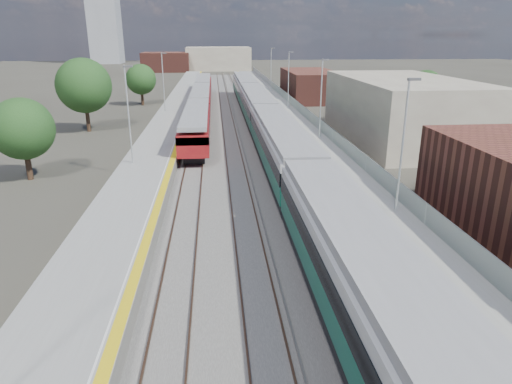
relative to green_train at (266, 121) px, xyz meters
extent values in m
plane|color=#47443A|center=(-1.50, 6.16, -2.41)|extent=(320.00, 320.00, 0.00)
cube|color=#565451|center=(-3.75, 8.66, -2.38)|extent=(10.50, 155.00, 0.06)
cube|color=#4C3323|center=(-0.72, 11.16, -2.30)|extent=(0.07, 160.00, 0.14)
cube|color=#4C3323|center=(0.72, 11.16, -2.30)|extent=(0.07, 160.00, 0.14)
cube|color=#4C3323|center=(-4.22, 11.16, -2.30)|extent=(0.07, 160.00, 0.14)
cube|color=#4C3323|center=(-2.78, 11.16, -2.30)|extent=(0.07, 160.00, 0.14)
cube|color=#4C3323|center=(-7.72, 11.16, -2.30)|extent=(0.07, 160.00, 0.14)
cube|color=#4C3323|center=(-6.28, 11.16, -2.30)|extent=(0.07, 160.00, 0.14)
cube|color=gray|center=(-1.05, 11.16, -2.31)|extent=(0.08, 160.00, 0.10)
cube|color=gray|center=(-2.45, 11.16, -2.31)|extent=(0.08, 160.00, 0.10)
cube|color=slate|center=(3.75, 8.66, -1.91)|extent=(4.70, 155.00, 1.00)
cube|color=gray|center=(3.75, 8.66, -1.40)|extent=(4.70, 155.00, 0.03)
cube|color=gold|center=(1.65, 8.66, -1.38)|extent=(0.40, 155.00, 0.01)
cube|color=gray|center=(5.95, 8.66, -0.81)|extent=(0.06, 155.00, 1.20)
cylinder|color=#9EA0A3|center=(5.10, -21.84, 2.36)|extent=(0.12, 0.12, 7.50)
cube|color=#4C4C4F|center=(5.35, -21.84, 6.01)|extent=(0.70, 0.18, 0.14)
cylinder|color=#9EA0A3|center=(5.10, -1.84, 2.36)|extent=(0.12, 0.12, 7.50)
cube|color=#4C4C4F|center=(5.35, -1.84, 6.01)|extent=(0.70, 0.18, 0.14)
cylinder|color=#9EA0A3|center=(5.10, 18.16, 2.36)|extent=(0.12, 0.12, 7.50)
cube|color=#4C4C4F|center=(5.35, 18.16, 6.01)|extent=(0.70, 0.18, 0.14)
cylinder|color=#9EA0A3|center=(5.10, 38.16, 2.36)|extent=(0.12, 0.12, 7.50)
cube|color=#4C4C4F|center=(5.35, 38.16, 6.01)|extent=(0.70, 0.18, 0.14)
cube|color=slate|center=(-10.55, 8.66, -1.91)|extent=(4.30, 155.00, 1.00)
cube|color=gray|center=(-10.55, 8.66, -1.40)|extent=(4.30, 155.00, 0.03)
cube|color=gold|center=(-8.65, 8.66, -1.38)|extent=(0.45, 155.00, 0.01)
cube|color=silver|center=(-9.00, 8.66, -1.38)|extent=(0.08, 155.00, 0.01)
cylinder|color=#9EA0A3|center=(-11.70, -9.84, 2.36)|extent=(0.12, 0.12, 7.50)
cube|color=#4C4C4F|center=(-11.45, -9.84, 6.01)|extent=(0.70, 0.18, 0.14)
cylinder|color=#9EA0A3|center=(-11.70, 16.16, 2.36)|extent=(0.12, 0.12, 7.50)
cube|color=#4C4C4F|center=(-11.45, 16.16, 6.01)|extent=(0.70, 0.18, 0.14)
cube|color=gray|center=(14.50, 1.16, 0.79)|extent=(11.00, 22.00, 6.40)
cube|color=brown|center=(11.50, 34.16, -0.01)|extent=(8.00, 18.00, 4.80)
cube|color=gray|center=(-3.50, 106.16, 1.09)|extent=(20.00, 14.00, 7.00)
cube|color=brown|center=(-19.50, 101.16, 0.39)|extent=(14.00, 12.00, 5.60)
cube|color=gray|center=(-46.50, 146.16, 17.59)|extent=(11.00, 11.00, 40.00)
cube|color=black|center=(0.00, -32.04, -1.46)|extent=(2.93, 21.02, 0.50)
cube|color=#115A3F|center=(0.00, -32.04, -0.60)|extent=(3.04, 21.02, 1.23)
cube|color=black|center=(0.00, -32.04, 0.37)|extent=(3.10, 21.02, 0.84)
cube|color=silver|center=(0.00, -32.04, 1.04)|extent=(3.04, 21.02, 0.52)
cube|color=gray|center=(0.00, -32.04, 1.49)|extent=(2.69, 21.02, 0.43)
cube|color=black|center=(0.00, -10.52, -1.46)|extent=(2.93, 21.02, 0.50)
cube|color=#115A3F|center=(0.00, -10.52, -0.60)|extent=(3.04, 21.02, 1.23)
cube|color=black|center=(0.00, -10.52, 0.37)|extent=(3.10, 21.02, 0.84)
cube|color=silver|center=(0.00, -10.52, 1.04)|extent=(3.04, 21.02, 0.52)
cube|color=gray|center=(0.00, -10.52, 1.49)|extent=(2.69, 21.02, 0.43)
cube|color=black|center=(0.00, 10.99, -1.46)|extent=(2.93, 21.02, 0.50)
cube|color=#115A3F|center=(0.00, 10.99, -0.60)|extent=(3.04, 21.02, 1.23)
cube|color=black|center=(0.00, 10.99, 0.37)|extent=(3.10, 21.02, 0.84)
cube|color=silver|center=(0.00, 10.99, 1.04)|extent=(3.04, 21.02, 0.52)
cube|color=gray|center=(0.00, 10.99, 1.49)|extent=(2.69, 21.02, 0.43)
cube|color=black|center=(0.00, 32.51, -1.46)|extent=(2.93, 21.02, 0.50)
cube|color=#115A3F|center=(0.00, 32.51, -0.60)|extent=(3.04, 21.02, 1.23)
cube|color=black|center=(0.00, 32.51, 0.37)|extent=(3.10, 21.02, 0.84)
cube|color=silver|center=(0.00, 32.51, 1.04)|extent=(3.04, 21.02, 0.52)
cube|color=gray|center=(0.00, 32.51, 1.49)|extent=(2.69, 21.02, 0.43)
cube|color=black|center=(-7.00, 0.15, -1.96)|extent=(1.81, 15.40, 0.63)
cube|color=maroon|center=(-7.00, 0.15, -0.45)|extent=(2.67, 18.11, 1.91)
cube|color=black|center=(-7.00, 0.15, 0.02)|extent=(2.73, 18.11, 0.67)
cube|color=gray|center=(-7.00, 0.15, 0.98)|extent=(2.38, 18.11, 0.38)
cube|color=black|center=(-7.00, 18.76, -1.96)|extent=(1.81, 15.40, 0.63)
cube|color=maroon|center=(-7.00, 18.76, -0.45)|extent=(2.67, 18.11, 1.91)
cube|color=black|center=(-7.00, 18.76, 0.02)|extent=(2.73, 18.11, 0.67)
cube|color=gray|center=(-7.00, 18.76, 0.98)|extent=(2.38, 18.11, 0.38)
cube|color=black|center=(-7.00, 37.37, -1.96)|extent=(1.81, 15.40, 0.63)
cube|color=maroon|center=(-7.00, 37.37, -0.45)|extent=(2.67, 18.11, 1.91)
cube|color=black|center=(-7.00, 37.37, 0.02)|extent=(2.73, 18.11, 0.67)
cube|color=gray|center=(-7.00, 37.37, 0.98)|extent=(2.38, 18.11, 0.38)
cylinder|color=#382619|center=(-19.50, -10.27, -1.31)|extent=(0.44, 0.44, 2.20)
sphere|color=#1D4018|center=(-19.50, -10.27, 1.56)|extent=(4.63, 4.63, 4.63)
cylinder|color=#382619|center=(-19.73, 8.41, -0.96)|extent=(0.44, 0.44, 2.89)
sphere|color=#1D4018|center=(-19.73, 8.41, 2.81)|extent=(6.10, 6.10, 6.10)
cylinder|color=#382619|center=(-16.55, 29.22, -1.29)|extent=(0.44, 0.44, 2.23)
sphere|color=#1D4018|center=(-16.55, 29.22, 1.62)|extent=(4.71, 4.71, 4.71)
cylinder|color=#382619|center=(23.46, 15.34, -1.32)|extent=(0.44, 0.44, 2.16)
sphere|color=#1D4018|center=(23.46, 15.34, 1.50)|extent=(4.57, 4.57, 4.57)
camera|label=1|loc=(-5.09, -45.47, 8.21)|focal=32.00mm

